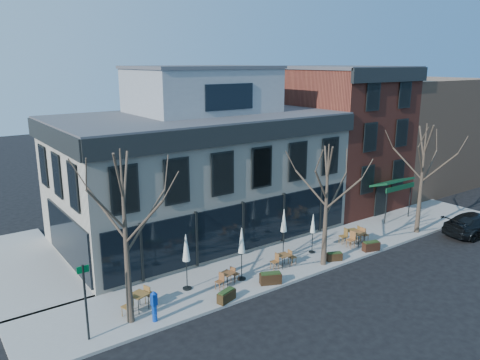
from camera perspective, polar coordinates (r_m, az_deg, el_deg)
ground at (r=28.82m, az=0.23°, el=-9.31°), size 120.00×120.00×0.00m
sidewalk_front at (r=29.21m, az=7.99°, el=-8.97°), size 33.50×4.70×0.15m
sidewalk_side at (r=30.00m, az=-25.05°, el=-9.60°), size 4.50×12.00×0.15m
corner_building at (r=31.45m, az=-5.07°, el=1.72°), size 18.39×10.39×11.10m
red_brick_building at (r=39.27m, az=11.47°, el=5.36°), size 8.20×11.78×11.18m
bg_building at (r=47.69m, az=18.82°, el=5.65°), size 12.00×12.00×10.00m
tree_corner at (r=20.81m, az=-13.75°, el=-6.65°), size 3.93×3.98×7.92m
tree_mid at (r=26.61m, az=10.49°, el=-2.88°), size 3.50×3.55×7.04m
tree_right at (r=33.45m, az=21.30°, el=0.31°), size 3.72×3.77×7.48m
sign_pole at (r=20.85m, az=-18.33°, el=-13.49°), size 0.50×0.10×3.40m
parked_sedan at (r=35.90m, az=26.89°, el=-4.78°), size 5.47×2.80×1.52m
call_box at (r=21.98m, az=-10.41°, el=-14.79°), size 0.30×0.30×1.49m
cafe_set_0 at (r=23.14m, az=-12.21°, el=-14.08°), size 1.96×1.04×1.01m
cafe_set_2 at (r=24.92m, az=-1.56°, el=-11.78°), size 1.67×0.79×0.85m
cafe_set_3 at (r=27.09m, az=5.33°, el=-9.57°), size 1.72×0.72×0.90m
cafe_set_4 at (r=30.90m, az=14.15°, el=-6.75°), size 1.96×0.83×1.02m
cafe_set_5 at (r=31.28m, az=13.54°, el=-6.48°), size 1.93×0.94×0.99m
umbrella_0 at (r=23.99m, az=-6.59°, el=-8.57°), size 0.48×0.48×2.99m
umbrella_1 at (r=24.87m, az=0.20°, el=-7.73°), size 0.47×0.47×2.92m
umbrella_2 at (r=28.00m, az=5.36°, el=-5.26°), size 0.46×0.46×2.91m
umbrella_3 at (r=28.73m, az=8.88°, el=-5.52°), size 0.39×0.39×2.46m
planter_0 at (r=23.50m, az=-1.67°, el=-13.91°), size 1.10×0.69×0.57m
planter_1 at (r=25.17m, az=3.74°, el=-11.84°), size 1.22×0.88×0.63m
planter_2 at (r=28.37m, az=11.43°, el=-9.12°), size 0.98×0.69×0.51m
planter_3 at (r=30.28m, az=15.69°, el=-7.75°), size 1.15×0.69×0.60m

